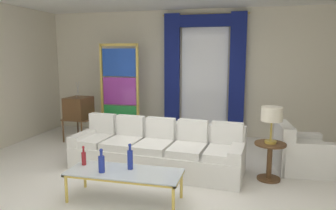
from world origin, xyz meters
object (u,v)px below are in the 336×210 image
at_px(coffee_table, 124,174).
at_px(table_lamp_brass, 272,116).
at_px(bottle_crystal_tall, 102,163).
at_px(round_side_table, 270,158).
at_px(couch_white_long, 158,151).
at_px(armchair_white, 299,154).
at_px(bottle_amber_squat, 84,157).
at_px(bottle_blue_decanter, 130,159).
at_px(vintage_tv, 79,109).
at_px(peacock_figurine, 130,133).
at_px(stained_glass_divider, 120,93).

height_order(coffee_table, table_lamp_brass, table_lamp_brass).
bearing_deg(bottle_crystal_tall, round_side_table, 30.46).
height_order(couch_white_long, bottle_crystal_tall, couch_white_long).
bearing_deg(coffee_table, armchair_white, 35.29).
relative_size(coffee_table, bottle_amber_squat, 5.56).
xyz_separation_m(bottle_amber_squat, round_side_table, (2.59, 1.11, -0.16)).
bearing_deg(bottle_blue_decanter, round_side_table, 30.27).
xyz_separation_m(couch_white_long, vintage_tv, (-2.23, 1.33, 0.42)).
distance_m(bottle_amber_squat, peacock_figurine, 2.59).
bearing_deg(table_lamp_brass, round_side_table, -90.00).
bearing_deg(armchair_white, vintage_tv, 169.37).
bearing_deg(armchair_white, coffee_table, -144.71).
bearing_deg(round_side_table, bottle_blue_decanter, -149.73).
bearing_deg(table_lamp_brass, bottle_amber_squat, -156.84).
distance_m(peacock_figurine, table_lamp_brass, 3.32).
relative_size(bottle_blue_decanter, bottle_amber_squat, 1.30).
distance_m(bottle_amber_squat, table_lamp_brass, 2.86).
bearing_deg(vintage_tv, peacock_figurine, 2.60).
bearing_deg(bottle_crystal_tall, stained_glass_divider, 108.21).
height_order(coffee_table, armchair_white, armchair_white).
height_order(armchair_white, peacock_figurine, armchair_white).
distance_m(coffee_table, table_lamp_brass, 2.37).
xyz_separation_m(stained_glass_divider, round_side_table, (3.27, -1.89, -0.70)).
xyz_separation_m(armchair_white, table_lamp_brass, (-0.51, -0.53, 0.74)).
height_order(bottle_blue_decanter, bottle_crystal_tall, bottle_blue_decanter).
xyz_separation_m(armchair_white, peacock_figurine, (-3.38, 0.91, -0.07)).
height_order(bottle_blue_decanter, bottle_amber_squat, bottle_blue_decanter).
bearing_deg(couch_white_long, armchair_white, 11.24).
distance_m(bottle_crystal_tall, stained_glass_divider, 3.40).
xyz_separation_m(coffee_table, stained_glass_divider, (-1.33, 3.09, 0.68)).
height_order(couch_white_long, table_lamp_brass, table_lamp_brass).
distance_m(bottle_amber_squat, stained_glass_divider, 3.12).
height_order(bottle_blue_decanter, stained_glass_divider, stained_glass_divider).
distance_m(vintage_tv, armchair_white, 4.68).
bearing_deg(coffee_table, round_side_table, 31.71).
height_order(armchair_white, table_lamp_brass, table_lamp_brass).
relative_size(couch_white_long, vintage_tv, 2.22).
bearing_deg(vintage_tv, round_side_table, -18.91).
bearing_deg(bottle_amber_squat, peacock_figurine, 96.38).
xyz_separation_m(bottle_blue_decanter, peacock_figurine, (-0.98, 2.55, -0.34)).
relative_size(couch_white_long, table_lamp_brass, 5.23).
distance_m(bottle_crystal_tall, bottle_amber_squat, 0.42).
bearing_deg(bottle_amber_squat, table_lamp_brass, 23.16).
distance_m(couch_white_long, table_lamp_brass, 1.98).
distance_m(couch_white_long, stained_glass_divider, 2.44).
distance_m(bottle_amber_squat, round_side_table, 2.82).
distance_m(bottle_blue_decanter, table_lamp_brass, 2.24).
bearing_deg(round_side_table, vintage_tv, 161.09).
height_order(bottle_blue_decanter, round_side_table, bottle_blue_decanter).
height_order(vintage_tv, peacock_figurine, vintage_tv).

